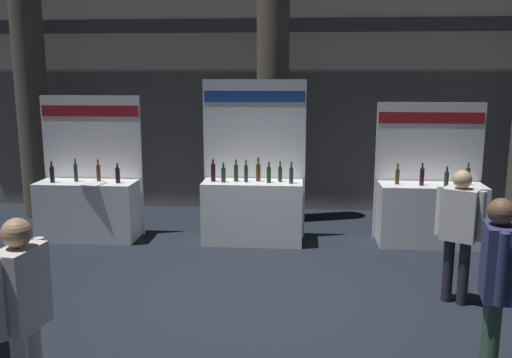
{
  "coord_description": "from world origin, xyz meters",
  "views": [
    {
      "loc": [
        0.49,
        -6.1,
        2.65
      ],
      "look_at": [
        -0.1,
        1.11,
        1.26
      ],
      "focal_mm": 38.02,
      "sensor_mm": 36.0,
      "label": 1
    }
  ],
  "objects_px": {
    "exhibitor_booth_0": "(89,204)",
    "visitor_5": "(459,226)",
    "visitor_1": "(23,305)",
    "exhibitor_booth_1": "(253,204)",
    "exhibitor_booth_2": "(430,208)",
    "visitor_6": "(495,278)"
  },
  "relations": [
    {
      "from": "visitor_1",
      "to": "visitor_5",
      "type": "distance_m",
      "value": 4.66
    },
    {
      "from": "visitor_5",
      "to": "visitor_6",
      "type": "xyz_separation_m",
      "value": [
        -0.2,
        -1.75,
        0.04
      ]
    },
    {
      "from": "exhibitor_booth_1",
      "to": "visitor_1",
      "type": "distance_m",
      "value": 4.96
    },
    {
      "from": "exhibitor_booth_2",
      "to": "visitor_5",
      "type": "height_order",
      "value": "exhibitor_booth_2"
    },
    {
      "from": "exhibitor_booth_1",
      "to": "visitor_5",
      "type": "distance_m",
      "value": 3.4
    },
    {
      "from": "exhibitor_booth_2",
      "to": "visitor_6",
      "type": "xyz_separation_m",
      "value": [
        -0.42,
        -4.05,
        0.4
      ]
    },
    {
      "from": "exhibitor_booth_0",
      "to": "visitor_6",
      "type": "xyz_separation_m",
      "value": [
        5.07,
        -3.91,
        0.4
      ]
    },
    {
      "from": "exhibitor_booth_1",
      "to": "visitor_6",
      "type": "xyz_separation_m",
      "value": [
        2.38,
        -3.95,
        0.35
      ]
    },
    {
      "from": "visitor_5",
      "to": "exhibitor_booth_1",
      "type": "bearing_deg",
      "value": -10.43
    },
    {
      "from": "exhibitor_booth_2",
      "to": "visitor_1",
      "type": "relative_size",
      "value": 1.35
    },
    {
      "from": "exhibitor_booth_0",
      "to": "exhibitor_booth_2",
      "type": "distance_m",
      "value": 5.49
    },
    {
      "from": "visitor_6",
      "to": "exhibitor_booth_0",
      "type": "bearing_deg",
      "value": -116.99
    },
    {
      "from": "exhibitor_booth_1",
      "to": "exhibitor_booth_0",
      "type": "bearing_deg",
      "value": -179.32
    },
    {
      "from": "exhibitor_booth_1",
      "to": "exhibitor_booth_2",
      "type": "xyz_separation_m",
      "value": [
        2.8,
        0.1,
        -0.05
      ]
    },
    {
      "from": "exhibitor_booth_0",
      "to": "visitor_5",
      "type": "relative_size",
      "value": 1.46
    },
    {
      "from": "visitor_1",
      "to": "visitor_6",
      "type": "height_order",
      "value": "visitor_6"
    },
    {
      "from": "visitor_5",
      "to": "exhibitor_booth_0",
      "type": "bearing_deg",
      "value": 7.65
    },
    {
      "from": "exhibitor_booth_1",
      "to": "exhibitor_booth_2",
      "type": "height_order",
      "value": "exhibitor_booth_1"
    },
    {
      "from": "visitor_1",
      "to": "visitor_5",
      "type": "bearing_deg",
      "value": -48.61
    },
    {
      "from": "exhibitor_booth_2",
      "to": "visitor_5",
      "type": "bearing_deg",
      "value": -95.48
    },
    {
      "from": "exhibitor_booth_0",
      "to": "exhibitor_booth_1",
      "type": "relative_size",
      "value": 0.9
    },
    {
      "from": "exhibitor_booth_0",
      "to": "visitor_1",
      "type": "bearing_deg",
      "value": -73.62
    }
  ]
}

